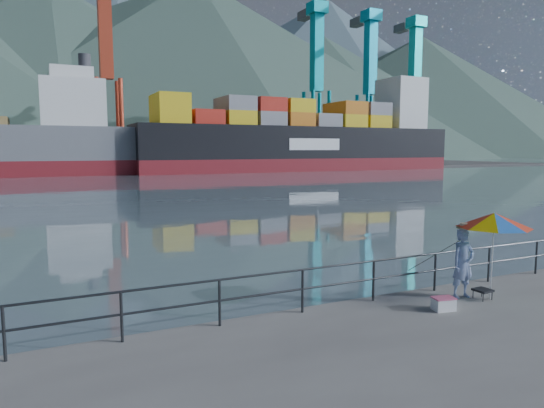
{
  "coord_description": "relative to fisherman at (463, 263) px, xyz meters",
  "views": [
    {
      "loc": [
        -6.26,
        -7.73,
        3.74
      ],
      "look_at": [
        0.28,
        6.0,
        2.0
      ],
      "focal_mm": 32.0,
      "sensor_mm": 36.0,
      "label": 1
    }
  ],
  "objects": [
    {
      "name": "harbor_water",
      "position": [
        -3.19,
        129.04,
        -0.88
      ],
      "size": [
        500.0,
        280.0,
        0.0
      ],
      "primitive_type": "cube",
      "color": "slate",
      "rests_on": "ground"
    },
    {
      "name": "fisherman",
      "position": [
        0.0,
        0.0,
        0.0
      ],
      "size": [
        0.66,
        0.45,
        1.75
      ],
      "primitive_type": "imported",
      "rotation": [
        0.0,
        0.0,
        -0.05
      ],
      "color": "#274F9B",
      "rests_on": "ground"
    },
    {
      "name": "folding_stool",
      "position": [
        0.35,
        -0.34,
        -0.74
      ],
      "size": [
        0.41,
        0.41,
        0.26
      ],
      "color": "black",
      "rests_on": "ground"
    },
    {
      "name": "container_ship",
      "position": [
        35.41,
        69.74,
        4.95
      ],
      "size": [
        60.25,
        10.04,
        18.1
      ],
      "color": "maroon",
      "rests_on": "ground"
    },
    {
      "name": "beach_umbrella",
      "position": [
        0.54,
        -0.4,
        1.11
      ],
      "size": [
        1.84,
        1.84,
        2.18
      ],
      "color": "white",
      "rests_on": "ground"
    },
    {
      "name": "cooler_bag",
      "position": [
        -1.15,
        -0.54,
        -0.74
      ],
      "size": [
        0.54,
        0.41,
        0.28
      ],
      "primitive_type": "cube",
      "rotation": [
        0.0,
        0.0,
        -0.2
      ],
      "color": "white",
      "rests_on": "ground"
    },
    {
      "name": "fishing_rod",
      "position": [
        0.14,
        1.04,
        -0.88
      ],
      "size": [
        0.31,
        1.85,
        1.32
      ],
      "primitive_type": "cylinder",
      "rotation": [
        0.96,
        0.0,
        0.16
      ],
      "color": "black",
      "rests_on": "ground"
    },
    {
      "name": "far_dock",
      "position": [
        6.81,
        92.04,
        -0.88
      ],
      "size": [
        200.0,
        40.0,
        0.4
      ],
      "primitive_type": "cube",
      "color": "#514F4C",
      "rests_on": "ground"
    },
    {
      "name": "mountains",
      "position": [
        35.63,
        206.79,
        34.67
      ],
      "size": [
        600.0,
        332.8,
        80.0
      ],
      "color": "#385147",
      "rests_on": "ground"
    },
    {
      "name": "port_cranes",
      "position": [
        27.81,
        83.04,
        15.12
      ],
      "size": [
        116.0,
        28.0,
        38.4
      ],
      "color": "#B73012",
      "rests_on": "ground"
    },
    {
      "name": "container_stacks",
      "position": [
        30.93,
        93.02,
        1.86
      ],
      "size": [
        58.0,
        8.4,
        7.8
      ],
      "color": "red",
      "rests_on": "ground"
    },
    {
      "name": "guardrail",
      "position": [
        -3.19,
        0.74,
        -0.36
      ],
      "size": [
        22.0,
        0.06,
        1.03
      ],
      "color": "#2D3033",
      "rests_on": "ground"
    }
  ]
}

